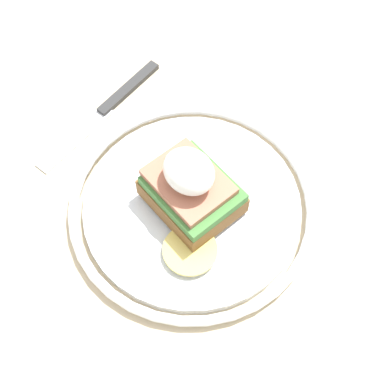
{
  "coord_description": "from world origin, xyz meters",
  "views": [
    {
      "loc": [
        -0.16,
        0.21,
        1.24
      ],
      "look_at": [
        0.03,
        0.04,
        0.79
      ],
      "focal_mm": 50.0,
      "sensor_mm": 36.0,
      "label": 1
    }
  ],
  "objects_px": {
    "sandwich": "(191,189)",
    "knife": "(111,105)",
    "fork": "(309,344)",
    "plate": "(192,205)"
  },
  "relations": [
    {
      "from": "sandwich",
      "to": "fork",
      "type": "xyz_separation_m",
      "value": [
        -0.17,
        0.01,
        -0.04
      ]
    },
    {
      "from": "plate",
      "to": "sandwich",
      "type": "height_order",
      "value": "sandwich"
    },
    {
      "from": "plate",
      "to": "fork",
      "type": "distance_m",
      "value": 0.17
    },
    {
      "from": "plate",
      "to": "sandwich",
      "type": "xyz_separation_m",
      "value": [
        -0.0,
        0.0,
        0.04
      ]
    },
    {
      "from": "fork",
      "to": "sandwich",
      "type": "bearing_deg",
      "value": -2.37
    },
    {
      "from": "sandwich",
      "to": "fork",
      "type": "relative_size",
      "value": 0.71
    },
    {
      "from": "knife",
      "to": "fork",
      "type": "bearing_deg",
      "value": 176.01
    },
    {
      "from": "sandwich",
      "to": "knife",
      "type": "bearing_deg",
      "value": -5.71
    },
    {
      "from": "sandwich",
      "to": "knife",
      "type": "relative_size",
      "value": 0.58
    },
    {
      "from": "fork",
      "to": "knife",
      "type": "height_order",
      "value": "knife"
    }
  ]
}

